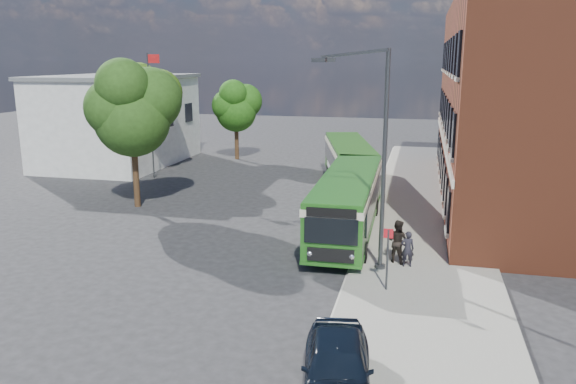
% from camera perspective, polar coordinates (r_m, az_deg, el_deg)
% --- Properties ---
extents(ground, '(120.00, 120.00, 0.00)m').
position_cam_1_polar(ground, '(26.50, -1.69, -5.55)').
color(ground, '#252527').
rests_on(ground, ground).
extents(pavement, '(6.00, 48.00, 0.15)m').
position_cam_1_polar(pavement, '(33.30, 13.71, -1.84)').
color(pavement, gray).
rests_on(pavement, ground).
extents(kerb_line, '(0.12, 48.00, 0.01)m').
position_cam_1_polar(kerb_line, '(33.42, 8.48, -1.66)').
color(kerb_line, beige).
rests_on(kerb_line, ground).
extents(brick_office, '(12.10, 26.00, 14.20)m').
position_cam_1_polar(brick_office, '(36.98, 25.38, 9.59)').
color(brick_office, brown).
rests_on(brick_office, ground).
extents(white_building, '(9.40, 13.40, 7.30)m').
position_cam_1_polar(white_building, '(49.08, -16.82, 7.04)').
color(white_building, beige).
rests_on(white_building, ground).
extents(flagpole, '(0.95, 0.10, 9.00)m').
position_cam_1_polar(flagpole, '(41.94, -13.74, 8.00)').
color(flagpole, '#36383B').
rests_on(flagpole, ground).
extents(street_lamp, '(2.96, 2.38, 9.00)m').
position_cam_1_polar(street_lamp, '(22.58, 8.84, 3.52)').
color(street_lamp, '#36383B').
rests_on(street_lamp, ground).
extents(bus_stop_sign, '(0.35, 0.08, 2.52)m').
position_cam_1_polar(bus_stop_sign, '(21.23, 10.08, -6.34)').
color(bus_stop_sign, '#36383B').
rests_on(bus_stop_sign, ground).
extents(bus_front, '(2.82, 12.38, 3.02)m').
position_cam_1_polar(bus_front, '(28.15, 6.15, -0.60)').
color(bus_front, '#215C1A').
rests_on(bus_front, ground).
extents(bus_rear, '(5.14, 11.42, 3.02)m').
position_cam_1_polar(bus_rear, '(39.03, 6.24, 3.32)').
color(bus_rear, '#245D15').
rests_on(bus_rear, ground).
extents(parked_car, '(2.44, 4.67, 1.52)m').
position_cam_1_polar(parked_car, '(15.11, 5.01, -17.27)').
color(parked_car, black).
rests_on(parked_car, pavement).
extents(pedestrian_a, '(0.61, 0.46, 1.53)m').
position_cam_1_polar(pedestrian_a, '(23.90, 12.04, -5.68)').
color(pedestrian_a, black).
rests_on(pedestrian_a, pavement).
extents(pedestrian_b, '(1.12, 1.02, 1.86)m').
position_cam_1_polar(pedestrian_b, '(24.25, 11.05, -4.93)').
color(pedestrian_b, black).
rests_on(pedestrian_b, pavement).
extents(tree_left, '(5.13, 4.88, 8.67)m').
position_cam_1_polar(tree_left, '(33.66, -15.56, 8.27)').
color(tree_left, '#3B2415').
rests_on(tree_left, ground).
extents(tree_mid, '(4.95, 4.71, 8.36)m').
position_cam_1_polar(tree_mid, '(43.92, -14.25, 9.16)').
color(tree_mid, '#3B2415').
rests_on(tree_mid, ground).
extents(tree_right, '(4.09, 3.89, 6.91)m').
position_cam_1_polar(tree_right, '(48.98, -5.27, 8.74)').
color(tree_right, '#3B2415').
rests_on(tree_right, ground).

